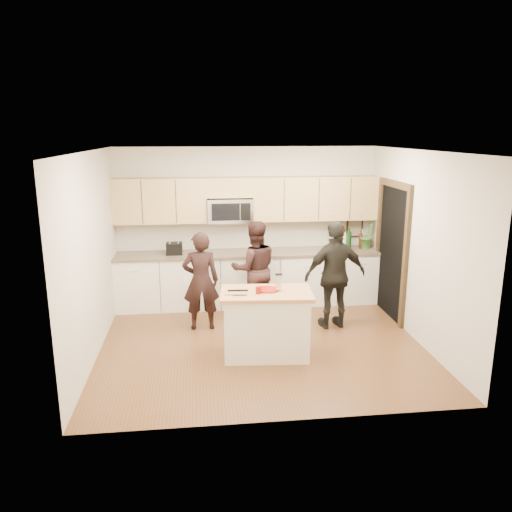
{
  "coord_description": "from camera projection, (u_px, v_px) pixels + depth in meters",
  "views": [
    {
      "loc": [
        -0.85,
        -6.58,
        2.94
      ],
      "look_at": [
        -0.03,
        0.35,
        1.2
      ],
      "focal_mm": 35.0,
      "sensor_mm": 36.0,
      "label": 1
    }
  ],
  "objects": [
    {
      "name": "upper_cabinetry",
      "position": [
        250.0,
        198.0,
        8.47
      ],
      "size": [
        4.5,
        0.33,
        0.75
      ],
      "color": "tan",
      "rests_on": "ground"
    },
    {
      "name": "orchid",
      "position": [
        367.0,
        235.0,
        8.76
      ],
      "size": [
        0.33,
        0.33,
        0.47
      ],
      "primitive_type": "imported",
      "rotation": [
        0.0,
        0.0,
        0.69
      ],
      "color": "#3D772F",
      "rests_on": "back_cabinetry"
    },
    {
      "name": "doorway",
      "position": [
        392.0,
        246.0,
        7.99
      ],
      "size": [
        0.06,
        1.25,
        2.2
      ],
      "color": "black",
      "rests_on": "ground"
    },
    {
      "name": "back_cabinetry",
      "position": [
        249.0,
        278.0,
        8.66
      ],
      "size": [
        4.5,
        0.66,
        0.94
      ],
      "color": "silver",
      "rests_on": "ground"
    },
    {
      "name": "drink_glass",
      "position": [
        258.0,
        290.0,
        6.46
      ],
      "size": [
        0.07,
        0.07,
        0.09
      ],
      "primitive_type": "cylinder",
      "color": "maroon",
      "rests_on": "island"
    },
    {
      "name": "bottle_cluster",
      "position": [
        348.0,
        239.0,
        8.72
      ],
      "size": [
        0.58,
        0.36,
        0.39
      ],
      "color": "black",
      "rests_on": "back_cabinetry"
    },
    {
      "name": "floor",
      "position": [
        261.0,
        343.0,
        7.15
      ],
      "size": [
        4.5,
        4.5,
        0.0
      ],
      "primitive_type": "plane",
      "color": "brown",
      "rests_on": "ground"
    },
    {
      "name": "woman_center",
      "position": [
        254.0,
        269.0,
        8.05
      ],
      "size": [
        0.81,
        0.65,
        1.57
      ],
      "primitive_type": "imported",
      "rotation": [
        0.0,
        0.0,
        3.22
      ],
      "color": "black",
      "rests_on": "ground"
    },
    {
      "name": "knife",
      "position": [
        239.0,
        294.0,
        6.38
      ],
      "size": [
        0.18,
        0.04,
        0.01
      ],
      "primitive_type": "cube",
      "rotation": [
        0.0,
        0.0,
        -0.08
      ],
      "color": "silver",
      "rests_on": "cutting_board"
    },
    {
      "name": "cutting_board",
      "position": [
        236.0,
        292.0,
        6.49
      ],
      "size": [
        0.31,
        0.22,
        0.02
      ],
      "primitive_type": "cube",
      "rotation": [
        0.0,
        0.0,
        -0.08
      ],
      "color": "#B3754A",
      "rests_on": "island"
    },
    {
      "name": "island",
      "position": [
        266.0,
        323.0,
        6.66
      ],
      "size": [
        1.25,
        0.8,
        0.9
      ],
      "rotation": [
        0.0,
        0.0,
        -0.08
      ],
      "color": "silver",
      "rests_on": "ground"
    },
    {
      "name": "framed_picture",
      "position": [
        355.0,
        227.0,
        8.97
      ],
      "size": [
        0.3,
        0.03,
        0.38
      ],
      "color": "black",
      "rests_on": "ground"
    },
    {
      "name": "red_plate",
      "position": [
        268.0,
        289.0,
        6.62
      ],
      "size": [
        0.3,
        0.3,
        0.02
      ],
      "primitive_type": "cylinder",
      "color": "maroon",
      "rests_on": "island"
    },
    {
      "name": "dish_towel",
      "position": [
        193.0,
        264.0,
        8.29
      ],
      "size": [
        0.34,
        0.6,
        0.48
      ],
      "color": "white",
      "rests_on": "ground"
    },
    {
      "name": "room_shell",
      "position": [
        261.0,
        224.0,
        6.73
      ],
      "size": [
        4.52,
        4.02,
        2.71
      ],
      "color": "#BBB1A0",
      "rests_on": "ground"
    },
    {
      "name": "microwave",
      "position": [
        230.0,
        210.0,
        8.45
      ],
      "size": [
        0.76,
        0.41,
        0.4
      ],
      "color": "silver",
      "rests_on": "ground"
    },
    {
      "name": "box_grater",
      "position": [
        278.0,
        281.0,
        6.55
      ],
      "size": [
        0.09,
        0.05,
        0.22
      ],
      "color": "silver",
      "rests_on": "red_plate"
    },
    {
      "name": "woman_right",
      "position": [
        335.0,
        275.0,
        7.56
      ],
      "size": [
        1.02,
        0.54,
        1.66
      ],
      "primitive_type": "imported",
      "rotation": [
        0.0,
        0.0,
        3.28
      ],
      "color": "black",
      "rests_on": "ground"
    },
    {
      "name": "woman_left",
      "position": [
        201.0,
        281.0,
        7.51
      ],
      "size": [
        0.56,
        0.38,
        1.51
      ],
      "primitive_type": "imported",
      "rotation": [
        0.0,
        0.0,
        3.17
      ],
      "color": "black",
      "rests_on": "ground"
    },
    {
      "name": "tongs",
      "position": [
        238.0,
        290.0,
        6.51
      ],
      "size": [
        0.27,
        0.05,
        0.02
      ],
      "primitive_type": "cube",
      "rotation": [
        0.0,
        0.0,
        -0.08
      ],
      "color": "black",
      "rests_on": "cutting_board"
    },
    {
      "name": "toaster",
      "position": [
        174.0,
        249.0,
        8.36
      ],
      "size": [
        0.27,
        0.22,
        0.2
      ],
      "color": "black",
      "rests_on": "back_cabinetry"
    }
  ]
}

